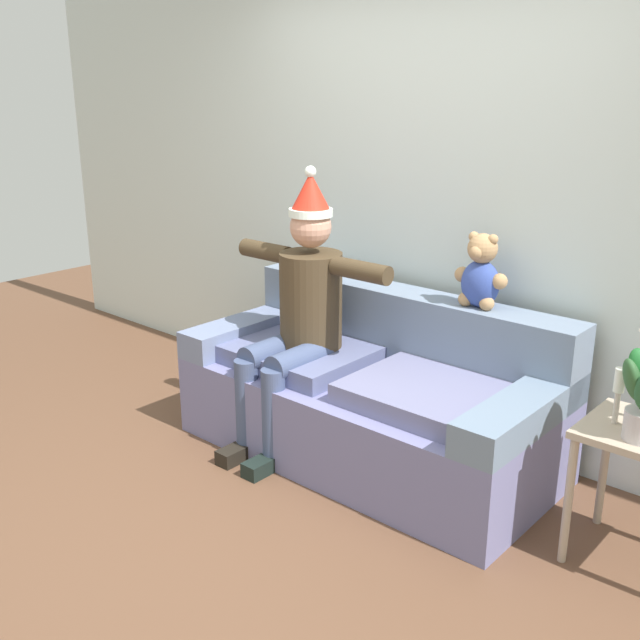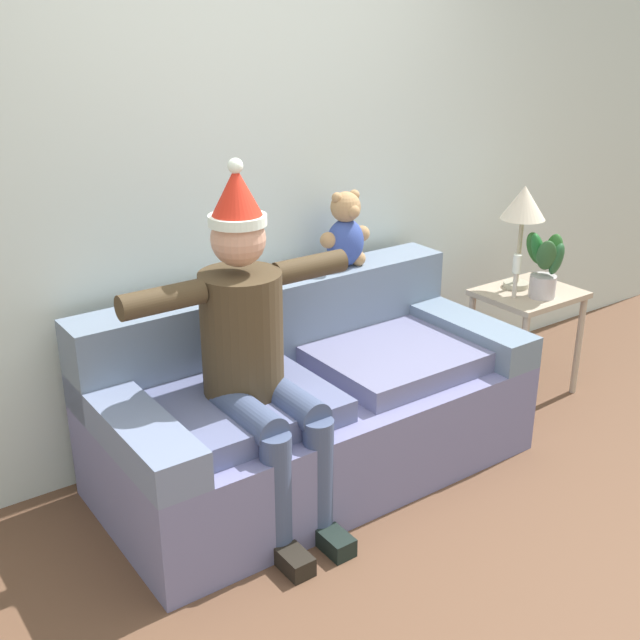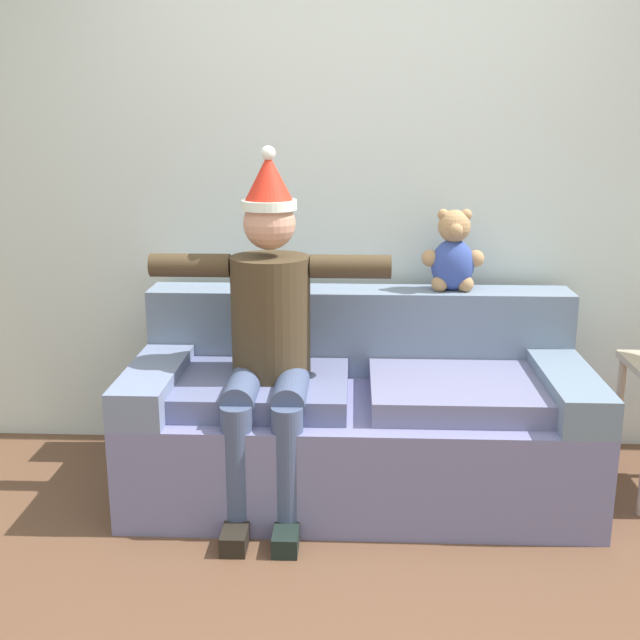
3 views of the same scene
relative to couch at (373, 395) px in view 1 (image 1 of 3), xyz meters
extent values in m
plane|color=brown|center=(0.00, -1.00, -0.33)|extent=(10.00, 10.00, 0.00)
cube|color=silver|center=(0.00, 0.55, 1.02)|extent=(7.00, 0.10, 2.70)
cube|color=slate|center=(0.00, -0.05, -0.11)|extent=(1.98, 0.94, 0.45)
cube|color=slate|center=(0.00, 0.30, 0.32)|extent=(1.98, 0.24, 0.40)
cube|color=slate|center=(-0.88, -0.05, 0.19)|extent=(0.22, 0.94, 0.15)
cube|color=slate|center=(0.88, -0.05, 0.19)|extent=(0.22, 0.94, 0.15)
cube|color=slate|center=(-0.45, -0.10, 0.17)|extent=(0.79, 0.66, 0.10)
cube|color=slate|center=(0.45, -0.10, 0.17)|extent=(0.79, 0.66, 0.10)
cylinder|color=#443421|center=(-0.38, -0.07, 0.48)|extent=(0.34, 0.34, 0.52)
sphere|color=tan|center=(-0.38, -0.07, 0.88)|extent=(0.22, 0.22, 0.22)
cylinder|color=white|center=(-0.38, -0.07, 0.95)|extent=(0.23, 0.23, 0.04)
cone|color=red|center=(-0.38, -0.07, 1.06)|extent=(0.21, 0.21, 0.20)
sphere|color=white|center=(-0.38, -0.07, 1.16)|extent=(0.06, 0.06, 0.06)
cylinder|color=#414E71|center=(-0.48, -0.27, 0.22)|extent=(0.14, 0.40, 0.14)
cylinder|color=#414E71|center=(-0.48, -0.47, -0.06)|extent=(0.13, 0.13, 0.55)
cube|color=black|center=(-0.48, -0.55, -0.29)|extent=(0.10, 0.24, 0.08)
cylinder|color=#414E71|center=(-0.28, -0.27, 0.22)|extent=(0.14, 0.40, 0.14)
cylinder|color=#414E71|center=(-0.28, -0.47, -0.06)|extent=(0.13, 0.13, 0.55)
cube|color=black|center=(-0.28, -0.55, -0.29)|extent=(0.10, 0.24, 0.08)
cylinder|color=#443421|center=(-0.72, -0.07, 0.70)|extent=(0.34, 0.10, 0.10)
cylinder|color=#443421|center=(-0.04, -0.07, 0.70)|extent=(0.34, 0.10, 0.10)
ellipsoid|color=#344A9E|center=(0.43, 0.30, 0.64)|extent=(0.20, 0.16, 0.24)
sphere|color=tan|center=(0.43, 0.30, 0.82)|extent=(0.15, 0.15, 0.15)
sphere|color=tan|center=(0.43, 0.24, 0.81)|extent=(0.07, 0.07, 0.07)
sphere|color=tan|center=(0.38, 0.30, 0.87)|extent=(0.05, 0.05, 0.05)
sphere|color=tan|center=(0.48, 0.30, 0.87)|extent=(0.05, 0.05, 0.05)
sphere|color=tan|center=(0.33, 0.30, 0.67)|extent=(0.08, 0.08, 0.08)
sphere|color=tan|center=(0.37, 0.27, 0.55)|extent=(0.08, 0.08, 0.08)
sphere|color=tan|center=(0.54, 0.30, 0.67)|extent=(0.08, 0.08, 0.08)
sphere|color=tan|center=(0.49, 0.27, 0.55)|extent=(0.08, 0.08, 0.08)
cylinder|color=tan|center=(1.20, -0.25, -0.04)|extent=(0.04, 0.04, 0.58)
cylinder|color=tan|center=(1.20, 0.14, -0.04)|extent=(0.04, 0.04, 0.58)
ellipsoid|color=#2B542B|center=(1.37, -0.19, 0.52)|extent=(0.15, 0.15, 0.19)
cylinder|color=beige|center=(1.29, -0.07, 0.34)|extent=(0.02, 0.02, 0.14)
cylinder|color=white|center=(1.29, -0.07, 0.46)|extent=(0.04, 0.04, 0.10)
camera|label=1|loc=(2.21, -2.94, 1.61)|focal=41.73mm
camera|label=2|loc=(-1.86, -2.68, 1.73)|focal=44.18mm
camera|label=3|loc=(-0.03, -3.35, 1.33)|focal=44.60mm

